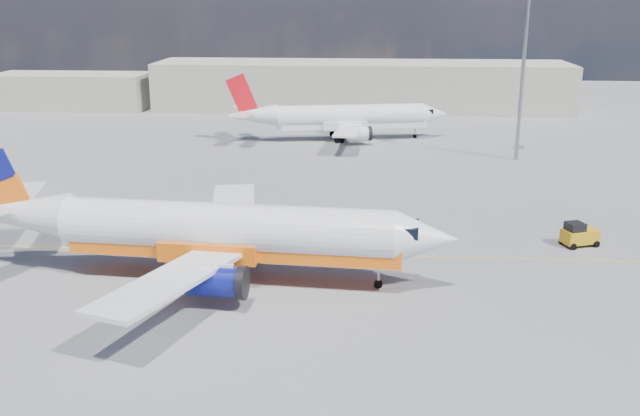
# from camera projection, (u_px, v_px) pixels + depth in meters

# --- Properties ---
(ground) EXTENTS (240.00, 240.00, 0.00)m
(ground) POSITION_uv_depth(u_px,v_px,m) (277.00, 267.00, 52.22)
(ground) COLOR slate
(ground) RESTS_ON ground
(taxi_line) EXTENTS (70.00, 0.15, 0.01)m
(taxi_line) POSITION_uv_depth(u_px,v_px,m) (282.00, 253.00, 55.09)
(taxi_line) COLOR gold
(taxi_line) RESTS_ON ground
(terminal_main) EXTENTS (70.00, 14.00, 8.00)m
(terminal_main) POSITION_uv_depth(u_px,v_px,m) (361.00, 86.00, 122.34)
(terminal_main) COLOR #BBB4A1
(terminal_main) RESTS_ON ground
(terminal_annex) EXTENTS (26.00, 10.00, 6.00)m
(terminal_annex) POSITION_uv_depth(u_px,v_px,m) (72.00, 91.00, 123.14)
(terminal_annex) COLOR #BBB4A1
(terminal_annex) RESTS_ON ground
(main_jet) EXTENTS (34.91, 27.54, 10.58)m
(main_jet) POSITION_uv_depth(u_px,v_px,m) (212.00, 231.00, 49.11)
(main_jet) COLOR white
(main_jet) RESTS_ON ground
(second_jet) EXTENTS (30.48, 23.56, 9.20)m
(second_jet) POSITION_uv_depth(u_px,v_px,m) (343.00, 118.00, 96.66)
(second_jet) COLOR white
(second_jet) RESTS_ON ground
(gse_tug) EXTENTS (3.11, 2.52, 1.96)m
(gse_tug) POSITION_uv_depth(u_px,v_px,m) (579.00, 235.00, 56.39)
(gse_tug) COLOR black
(gse_tug) RESTS_ON ground
(traffic_cone) EXTENTS (0.37, 0.37, 0.52)m
(traffic_cone) POSITION_uv_depth(u_px,v_px,m) (265.00, 248.00, 55.44)
(traffic_cone) COLOR white
(traffic_cone) RESTS_ON ground
(floodlight_mast) EXTENTS (1.51, 1.51, 20.70)m
(floodlight_mast) POSITION_uv_depth(u_px,v_px,m) (524.00, 55.00, 82.20)
(floodlight_mast) COLOR gray
(floodlight_mast) RESTS_ON ground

